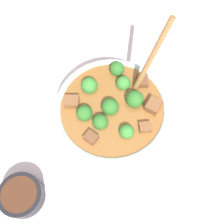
{
  "coord_description": "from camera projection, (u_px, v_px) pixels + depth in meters",
  "views": [
    {
      "loc": [
        0.25,
        -0.13,
        0.67
      ],
      "look_at": [
        0.0,
        0.0,
        0.05
      ],
      "focal_mm": 45.0,
      "sensor_mm": 36.0,
      "label": 1
    }
  ],
  "objects": [
    {
      "name": "ground_plane",
      "position": [
        112.0,
        121.0,
        0.72
      ],
      "size": [
        4.0,
        4.0,
        0.0
      ],
      "primitive_type": "plane",
      "color": "silver"
    },
    {
      "name": "empty_plate",
      "position": [
        45.0,
        39.0,
        0.82
      ],
      "size": [
        0.24,
        0.24,
        0.02
      ],
      "color": "white",
      "rests_on": "ground_plane"
    },
    {
      "name": "condiment_bowl",
      "position": [
        21.0,
        195.0,
        0.62
      ],
      "size": [
        0.1,
        0.1,
        0.04
      ],
      "color": "black",
      "rests_on": "ground_plane"
    },
    {
      "name": "stew_bowl",
      "position": [
        112.0,
        112.0,
        0.68
      ],
      "size": [
        0.27,
        0.29,
        0.27
      ],
      "color": "#B2C6BC",
      "rests_on": "ground_plane"
    }
  ]
}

